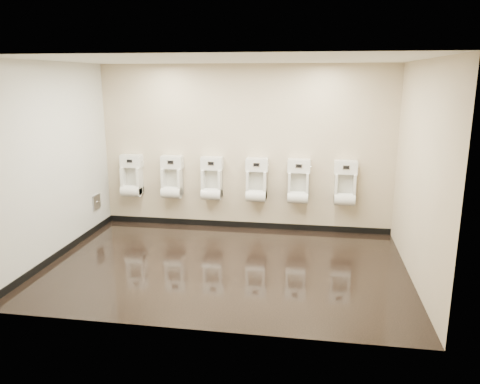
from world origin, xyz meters
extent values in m
cube|color=black|center=(0.00, 0.00, 0.00)|extent=(5.00, 3.50, 0.00)
cube|color=silver|center=(0.00, 0.00, 2.80)|extent=(5.00, 3.50, 0.00)
cube|color=beige|center=(0.00, 1.75, 1.40)|extent=(5.00, 0.02, 2.80)
cube|color=beige|center=(0.00, -1.75, 1.40)|extent=(5.00, 0.02, 2.80)
cube|color=beige|center=(-2.50, 0.00, 1.40)|extent=(0.02, 3.50, 2.80)
cube|color=beige|center=(2.50, 0.00, 1.40)|extent=(0.02, 3.50, 2.80)
cube|color=silver|center=(-2.50, 0.00, 1.40)|extent=(0.01, 3.50, 2.80)
cube|color=black|center=(0.00, 1.74, 0.05)|extent=(5.00, 0.02, 0.10)
cube|color=black|center=(-2.49, 0.00, 0.05)|extent=(0.02, 3.50, 0.10)
cube|color=#9E9EA3|center=(-2.48, 1.20, 0.50)|extent=(0.03, 0.25, 0.25)
cylinder|color=silver|center=(-2.46, 1.20, 0.50)|extent=(0.02, 0.04, 0.04)
cube|color=silver|center=(-1.99, 1.63, 0.80)|extent=(0.34, 0.24, 0.48)
cube|color=silver|center=(-1.99, 1.71, 0.84)|extent=(0.25, 0.01, 0.36)
cylinder|color=silver|center=(-1.99, 1.56, 0.63)|extent=(0.34, 0.21, 0.21)
cube|color=silver|center=(-1.99, 1.66, 1.14)|extent=(0.37, 0.18, 0.21)
cube|color=black|center=(-1.99, 1.57, 1.16)|extent=(0.09, 0.01, 0.05)
cube|color=silver|center=(-1.99, 1.57, 1.16)|extent=(0.11, 0.01, 0.07)
cylinder|color=silver|center=(-1.80, 1.66, 1.14)|extent=(0.01, 0.03, 0.03)
cube|color=silver|center=(-1.26, 1.63, 0.80)|extent=(0.34, 0.24, 0.48)
cube|color=silver|center=(-1.26, 1.71, 0.84)|extent=(0.25, 0.01, 0.36)
cylinder|color=silver|center=(-1.26, 1.56, 0.63)|extent=(0.34, 0.21, 0.21)
cube|color=silver|center=(-1.26, 1.66, 1.14)|extent=(0.37, 0.18, 0.21)
cube|color=black|center=(-1.26, 1.57, 1.16)|extent=(0.09, 0.01, 0.05)
cube|color=silver|center=(-1.26, 1.57, 1.16)|extent=(0.11, 0.01, 0.07)
cylinder|color=silver|center=(-1.06, 1.66, 1.14)|extent=(0.01, 0.03, 0.03)
cube|color=silver|center=(-0.54, 1.63, 0.80)|extent=(0.34, 0.24, 0.48)
cube|color=silver|center=(-0.54, 1.71, 0.84)|extent=(0.25, 0.01, 0.36)
cylinder|color=silver|center=(-0.54, 1.56, 0.63)|extent=(0.34, 0.21, 0.21)
cube|color=silver|center=(-0.54, 1.66, 1.14)|extent=(0.37, 0.18, 0.21)
cube|color=black|center=(-0.54, 1.57, 1.16)|extent=(0.09, 0.01, 0.05)
cube|color=silver|center=(-0.54, 1.57, 1.16)|extent=(0.11, 0.01, 0.07)
cylinder|color=silver|center=(-0.35, 1.66, 1.14)|extent=(0.01, 0.03, 0.03)
cube|color=silver|center=(0.23, 1.63, 0.80)|extent=(0.34, 0.24, 0.48)
cube|color=silver|center=(0.23, 1.71, 0.84)|extent=(0.25, 0.01, 0.36)
cylinder|color=silver|center=(0.23, 1.56, 0.63)|extent=(0.34, 0.21, 0.21)
cube|color=silver|center=(0.23, 1.66, 1.14)|extent=(0.37, 0.18, 0.21)
cube|color=black|center=(0.23, 1.57, 1.16)|extent=(0.09, 0.01, 0.05)
cube|color=silver|center=(0.23, 1.57, 1.16)|extent=(0.11, 0.01, 0.07)
cylinder|color=silver|center=(0.42, 1.66, 1.14)|extent=(0.01, 0.03, 0.03)
cube|color=silver|center=(0.93, 1.63, 0.80)|extent=(0.34, 0.24, 0.48)
cube|color=silver|center=(0.93, 1.71, 0.84)|extent=(0.25, 0.01, 0.36)
cylinder|color=silver|center=(0.93, 1.56, 0.63)|extent=(0.34, 0.21, 0.21)
cube|color=silver|center=(0.93, 1.66, 1.14)|extent=(0.37, 0.18, 0.21)
cube|color=black|center=(0.93, 1.57, 1.16)|extent=(0.09, 0.01, 0.05)
cube|color=silver|center=(0.93, 1.57, 1.16)|extent=(0.11, 0.01, 0.07)
cylinder|color=silver|center=(1.13, 1.66, 1.14)|extent=(0.01, 0.03, 0.03)
cube|color=silver|center=(1.70, 1.63, 0.80)|extent=(0.34, 0.24, 0.48)
cube|color=silver|center=(1.70, 1.71, 0.84)|extent=(0.25, 0.01, 0.36)
cylinder|color=silver|center=(1.70, 1.56, 0.63)|extent=(0.34, 0.21, 0.21)
cube|color=silver|center=(1.70, 1.66, 1.14)|extent=(0.37, 0.18, 0.21)
cube|color=black|center=(1.70, 1.57, 1.16)|extent=(0.09, 0.01, 0.05)
cube|color=silver|center=(1.70, 1.57, 1.16)|extent=(0.11, 0.01, 0.07)
cylinder|color=silver|center=(1.89, 1.66, 1.14)|extent=(0.01, 0.03, 0.03)
camera|label=1|loc=(1.17, -6.04, 2.59)|focal=35.00mm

